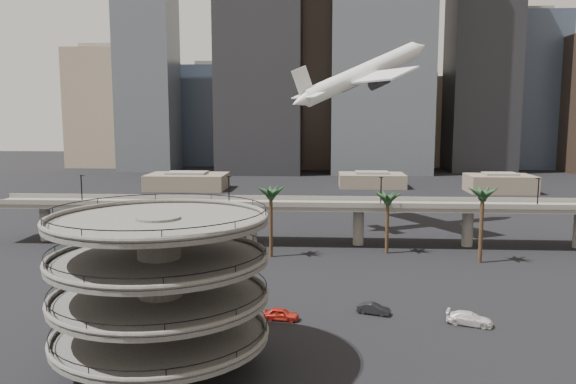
# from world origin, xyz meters

# --- Properties ---
(ground) EXTENTS (700.00, 700.00, 0.00)m
(ground) POSITION_xyz_m (0.00, 0.00, 0.00)
(ground) COLOR black
(ground) RESTS_ON ground
(parking_ramp) EXTENTS (22.20, 22.20, 17.35)m
(parking_ramp) POSITION_xyz_m (-13.00, -4.00, 9.84)
(parking_ramp) COLOR #474542
(parking_ramp) RESTS_ON ground
(overpass) EXTENTS (130.00, 9.30, 14.70)m
(overpass) POSITION_xyz_m (0.00, 55.00, 7.34)
(overpass) COLOR slate
(overpass) RESTS_ON ground
(palm_trees) EXTENTS (42.40, 10.40, 14.00)m
(palm_trees) POSITION_xyz_m (14.02, 44.65, 11.43)
(palm_trees) COLOR #462F1E
(palm_trees) RESTS_ON ground
(low_buildings) EXTENTS (135.00, 27.50, 6.80)m
(low_buildings) POSITION_xyz_m (6.89, 142.30, 2.86)
(low_buildings) COLOR #695B4D
(low_buildings) RESTS_ON ground
(skyline) EXTENTS (269.00, 86.00, 133.16)m
(skyline) POSITION_xyz_m (15.12, 217.08, 48.75)
(skyline) COLOR #87735D
(skyline) RESTS_ON ground
(airborne_jet) EXTENTS (33.96, 32.35, 17.89)m
(airborne_jet) POSITION_xyz_m (12.35, 71.81, 35.60)
(airborne_jet) COLOR silver
(airborne_jet) RESTS_ON ground
(car_a) EXTENTS (4.79, 2.43, 1.56)m
(car_a) POSITION_xyz_m (-1.74, 11.23, 0.78)
(car_a) COLOR red
(car_a) RESTS_ON ground
(car_b) EXTENTS (4.62, 2.85, 1.44)m
(car_b) POSITION_xyz_m (10.45, 14.13, 0.72)
(car_b) COLOR black
(car_b) RESTS_ON ground
(car_c) EXTENTS (6.10, 4.01, 1.64)m
(car_c) POSITION_xyz_m (22.22, 10.94, 0.82)
(car_c) COLOR silver
(car_c) RESTS_ON ground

